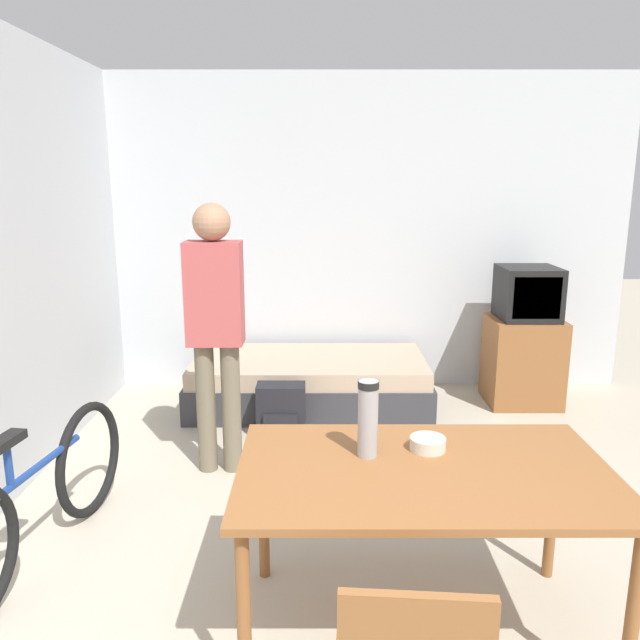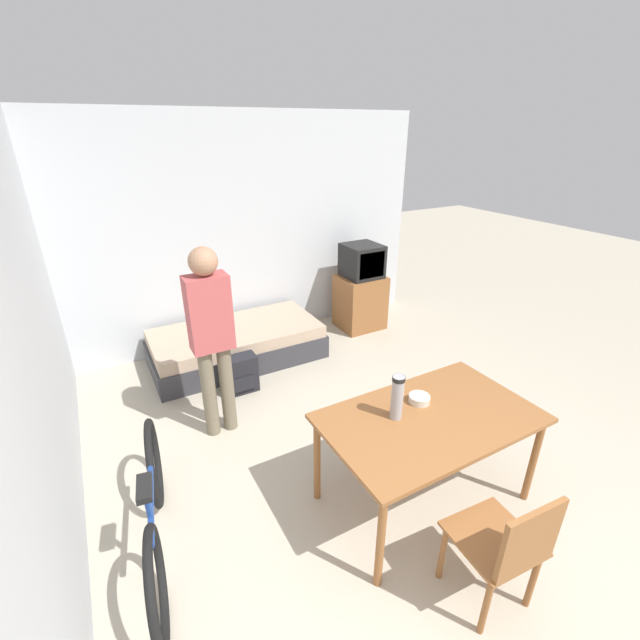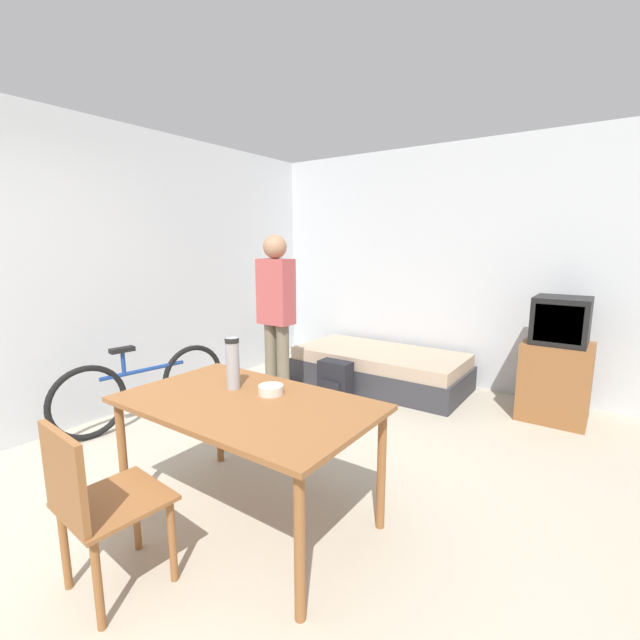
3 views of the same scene
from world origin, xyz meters
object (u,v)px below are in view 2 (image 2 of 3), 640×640
object	(u,v)px
wooden_chair	(507,545)
thermos_flask	(398,396)
daybed	(237,344)
mate_bowl	(419,399)
backpack	(240,374)
person_standing	(211,331)
bicycle	(155,514)
dining_table	(430,425)
tv	(361,290)

from	to	relation	value
wooden_chair	thermos_flask	world-z (taller)	thermos_flask
daybed	wooden_chair	distance (m)	3.46
mate_bowl	backpack	size ratio (longest dim) A/B	0.37
daybed	mate_bowl	world-z (taller)	mate_bowl
person_standing	wooden_chair	bearing A→B (deg)	-68.72
bicycle	backpack	xyz separation A→B (m)	(1.07, 1.51, -0.13)
dining_table	tv	bearing A→B (deg)	64.87
bicycle	person_standing	world-z (taller)	person_standing
tv	mate_bowl	bearing A→B (deg)	-115.83
wooden_chair	backpack	size ratio (longest dim) A/B	2.14
dining_table	bicycle	world-z (taller)	dining_table
daybed	wooden_chair	size ratio (longest dim) A/B	2.26
bicycle	mate_bowl	distance (m)	1.88
backpack	tv	bearing A→B (deg)	20.11
dining_table	person_standing	world-z (taller)	person_standing
person_standing	bicycle	bearing A→B (deg)	-125.39
tv	bicycle	bearing A→B (deg)	-143.67
daybed	dining_table	world-z (taller)	dining_table
daybed	wooden_chair	xyz separation A→B (m)	(0.33, -3.43, 0.28)
dining_table	backpack	bearing A→B (deg)	109.08
person_standing	thermos_flask	size ratio (longest dim) A/B	5.32
tv	backpack	bearing A→B (deg)	-159.89
mate_bowl	tv	bearing A→B (deg)	64.17
dining_table	mate_bowl	bearing A→B (deg)	76.63
tv	person_standing	world-z (taller)	person_standing
dining_table	bicycle	size ratio (longest dim) A/B	0.92
wooden_chair	person_standing	xyz separation A→B (m)	(-0.89, 2.28, 0.51)
dining_table	daybed	bearing A→B (deg)	100.65
bicycle	mate_bowl	size ratio (longest dim) A/B	10.69
person_standing	dining_table	bearing A→B (deg)	-54.69
daybed	mate_bowl	size ratio (longest dim) A/B	12.94
dining_table	wooden_chair	world-z (taller)	wooden_chair
mate_bowl	backpack	world-z (taller)	mate_bowl
backpack	person_standing	bearing A→B (deg)	-125.35
thermos_flask	backpack	distance (m)	2.06
thermos_flask	backpack	size ratio (longest dim) A/B	0.80
backpack	daybed	bearing A→B (deg)	73.33
dining_table	wooden_chair	xyz separation A→B (m)	(-0.16, -0.80, -0.18)
wooden_chair	mate_bowl	bearing A→B (deg)	78.33
bicycle	person_standing	xyz separation A→B (m)	(0.71, 1.00, 0.66)
person_standing	mate_bowl	xyz separation A→B (m)	(1.09, -1.31, -0.23)
mate_bowl	thermos_flask	bearing A→B (deg)	-167.28
tv	dining_table	bearing A→B (deg)	-115.13
daybed	person_standing	xyz separation A→B (m)	(-0.55, -1.15, 0.79)
tv	dining_table	distance (m)	2.99
daybed	person_standing	distance (m)	1.50
dining_table	person_standing	size ratio (longest dim) A/B	0.86
daybed	dining_table	size ratio (longest dim) A/B	1.32
dining_table	mate_bowl	size ratio (longest dim) A/B	9.79
daybed	thermos_flask	distance (m)	2.63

